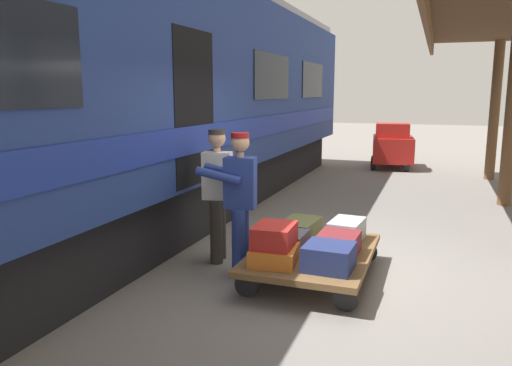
# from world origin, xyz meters

# --- Properties ---
(ground_plane) EXTENTS (60.00, 60.00, 0.00)m
(ground_plane) POSITION_xyz_m (0.00, 0.00, 0.00)
(ground_plane) COLOR slate
(train_car) EXTENTS (3.02, 18.42, 4.00)m
(train_car) POSITION_xyz_m (3.43, -0.00, 2.06)
(train_car) COLOR navy
(train_car) RESTS_ON ground_plane
(luggage_cart) EXTENTS (1.33, 1.96, 0.33)m
(luggage_cart) POSITION_xyz_m (0.24, 0.38, 0.28)
(luggage_cart) COLOR brown
(luggage_cart) RESTS_ON ground_plane
(suitcase_gray_aluminum) EXTENTS (0.41, 0.60, 0.26)m
(suitcase_gray_aluminum) POSITION_xyz_m (-0.06, -0.16, 0.46)
(suitcase_gray_aluminum) COLOR #9EA0A5
(suitcase_gray_aluminum) RESTS_ON luggage_cart
(suitcase_olive_duffel) EXTENTS (0.47, 0.67, 0.21)m
(suitcase_olive_duffel) POSITION_xyz_m (0.54, -0.16, 0.43)
(suitcase_olive_duffel) COLOR brown
(suitcase_olive_duffel) RESTS_ON luggage_cart
(suitcase_slate_roller) EXTENTS (0.43, 0.53, 0.20)m
(suitcase_slate_roller) POSITION_xyz_m (0.54, 0.38, 0.43)
(suitcase_slate_roller) COLOR #4C515B
(suitcase_slate_roller) RESTS_ON luggage_cart
(suitcase_orange_carryall) EXTENTS (0.55, 0.61, 0.18)m
(suitcase_orange_carryall) POSITION_xyz_m (0.54, 0.92, 0.42)
(suitcase_orange_carryall) COLOR #CC6B23
(suitcase_orange_carryall) RESTS_ON luggage_cart
(suitcase_maroon_trunk) EXTENTS (0.46, 0.51, 0.24)m
(suitcase_maroon_trunk) POSITION_xyz_m (-0.06, 0.38, 0.45)
(suitcase_maroon_trunk) COLOR maroon
(suitcase_maroon_trunk) RESTS_ON luggage_cart
(suitcase_navy_fabric) EXTENTS (0.51, 0.50, 0.27)m
(suitcase_navy_fabric) POSITION_xyz_m (-0.06, 0.92, 0.46)
(suitcase_navy_fabric) COLOR navy
(suitcase_navy_fabric) RESTS_ON luggage_cart
(suitcase_red_plastic) EXTENTS (0.44, 0.54, 0.24)m
(suitcase_red_plastic) POSITION_xyz_m (0.55, 0.89, 0.62)
(suitcase_red_plastic) COLOR #AD231E
(suitcase_red_plastic) RESTS_ON suitcase_orange_carryall
(porter_in_overalls) EXTENTS (0.71, 0.50, 1.70)m
(porter_in_overalls) POSITION_xyz_m (1.10, 0.58, 0.93)
(porter_in_overalls) COLOR navy
(porter_in_overalls) RESTS_ON ground_plane
(porter_by_door) EXTENTS (0.72, 0.52, 1.70)m
(porter_by_door) POSITION_xyz_m (1.52, 0.20, 0.93)
(porter_by_door) COLOR #332D28
(porter_by_door) RESTS_ON ground_plane
(baggage_tug) EXTENTS (1.30, 1.82, 1.30)m
(baggage_tug) POSITION_xyz_m (0.13, -8.86, 0.63)
(baggage_tug) COLOR #B21E19
(baggage_tug) RESTS_ON ground_plane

